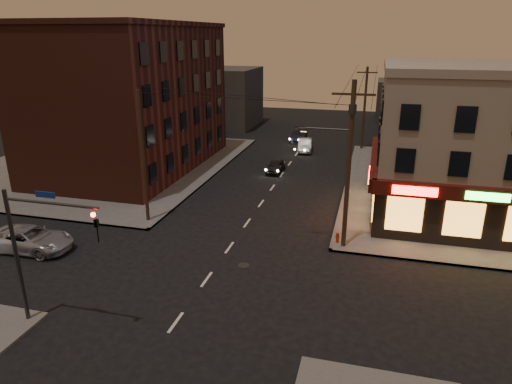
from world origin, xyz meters
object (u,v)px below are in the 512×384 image
(suv_cross, at_px, (29,239))
(sedan_near, at_px, (276,166))
(sedan_mid, at_px, (305,145))
(sedan_far, at_px, (299,135))
(fire_hydrant, at_px, (337,237))

(suv_cross, height_order, sedan_near, suv_cross)
(sedan_mid, xyz_separation_m, sedan_far, (-1.59, 5.06, -0.02))
(fire_hydrant, bearing_deg, suv_cross, -162.89)
(fire_hydrant, bearing_deg, sedan_near, 116.18)
(sedan_near, distance_m, fire_hydrant, 16.19)
(suv_cross, height_order, sedan_mid, suv_cross)
(sedan_mid, height_order, sedan_far, sedan_mid)
(fire_hydrant, bearing_deg, sedan_mid, 103.74)
(suv_cross, relative_size, sedan_near, 1.50)
(sedan_far, bearing_deg, sedan_near, -93.13)
(sedan_mid, bearing_deg, sedan_far, 100.36)
(sedan_near, xyz_separation_m, fire_hydrant, (7.14, -14.53, -0.09))
(sedan_near, relative_size, sedan_mid, 0.83)
(sedan_near, xyz_separation_m, sedan_far, (-0.17, 13.95, 0.08))
(sedan_near, height_order, sedan_mid, sedan_mid)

